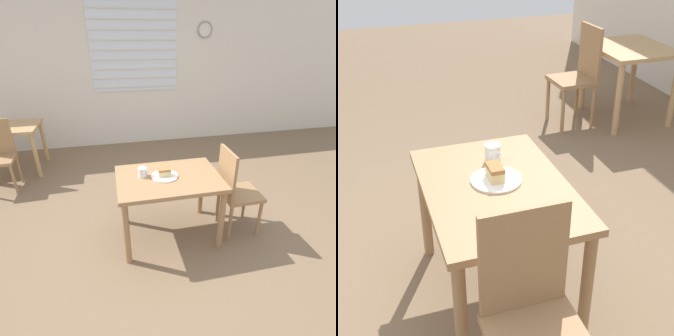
% 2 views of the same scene
% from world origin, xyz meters
% --- Properties ---
extents(ground_plane, '(14.00, 14.00, 0.00)m').
position_xyz_m(ground_plane, '(0.00, 0.00, 0.00)').
color(ground_plane, '#7A6047').
extents(wall_back, '(10.00, 0.09, 2.80)m').
position_xyz_m(wall_back, '(0.00, 3.03, 1.41)').
color(wall_back, silver).
rests_on(wall_back, ground_plane).
extents(dining_table_near, '(1.02, 0.72, 0.72)m').
position_xyz_m(dining_table_near, '(0.03, 0.14, 0.61)').
color(dining_table_near, '#9E754C').
rests_on(dining_table_near, ground_plane).
extents(dining_table_far, '(0.82, 0.71, 0.74)m').
position_xyz_m(dining_table_far, '(-1.97, 2.15, 0.61)').
color(dining_table_far, tan).
rests_on(dining_table_far, ground_plane).
extents(chair_near_window, '(0.39, 0.39, 0.97)m').
position_xyz_m(chair_near_window, '(0.73, 0.07, 0.52)').
color(chair_near_window, '#9E754C').
rests_on(chair_near_window, ground_plane).
extents(plate, '(0.26, 0.26, 0.01)m').
position_xyz_m(plate, '(-0.01, 0.15, 0.72)').
color(plate, white).
rests_on(plate, dining_table_near).
extents(cake_slice, '(0.12, 0.07, 0.08)m').
position_xyz_m(cake_slice, '(-0.01, 0.15, 0.77)').
color(cake_slice, '#E5CC89').
rests_on(cake_slice, plate).
extents(coffee_mug, '(0.09, 0.09, 0.10)m').
position_xyz_m(coffee_mug, '(-0.21, 0.20, 0.76)').
color(coffee_mug, white).
rests_on(coffee_mug, dining_table_near).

